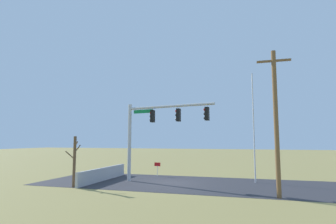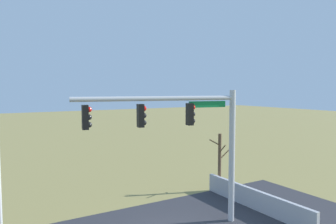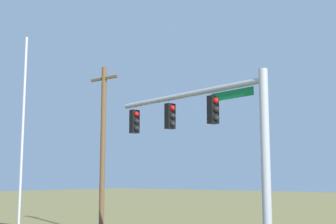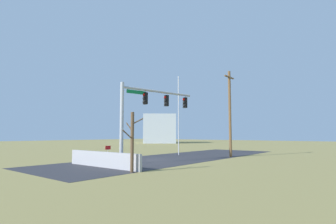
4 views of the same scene
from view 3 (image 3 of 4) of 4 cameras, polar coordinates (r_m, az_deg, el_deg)
signal_mast at (r=16.01m, az=5.27°, el=-2.18°), size 7.20×1.57×6.14m
flagpole at (r=19.59m, az=-17.35°, el=-3.33°), size 0.10×0.10×8.54m
utility_pole at (r=23.92m, az=-7.95°, el=-4.09°), size 1.90×0.26×8.47m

